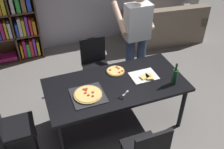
{
  "coord_description": "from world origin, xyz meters",
  "views": [
    {
      "loc": [
        -0.98,
        -2.46,
        2.9
      ],
      "look_at": [
        0.0,
        0.15,
        0.8
      ],
      "focal_mm": 41.23,
      "sensor_mm": 36.0,
      "label": 1
    }
  ],
  "objects_px": {
    "wine_bottle": "(175,76)",
    "second_pizza_plain": "(116,71)",
    "chair_far_side": "(95,61)",
    "chair_left_end": "(8,125)",
    "couch": "(163,28)",
    "kitchen_scissors": "(122,96)",
    "pepperoni_pizza_on_tray": "(88,95)",
    "dining_table": "(116,88)",
    "person_serving_pizza": "(136,35)"
  },
  "relations": [
    {
      "from": "chair_far_side",
      "to": "couch",
      "type": "xyz_separation_m",
      "value": [
        1.89,
        1.04,
        -0.21
      ]
    },
    {
      "from": "dining_table",
      "to": "chair_far_side",
      "type": "height_order",
      "value": "chair_far_side"
    },
    {
      "from": "couch",
      "to": "person_serving_pizza",
      "type": "relative_size",
      "value": 1.02
    },
    {
      "from": "person_serving_pizza",
      "to": "chair_left_end",
      "type": "bearing_deg",
      "value": -160.45
    },
    {
      "from": "chair_left_end",
      "to": "second_pizza_plain",
      "type": "xyz_separation_m",
      "value": [
        1.51,
        0.26,
        0.25
      ]
    },
    {
      "from": "dining_table",
      "to": "chair_left_end",
      "type": "relative_size",
      "value": 2.07
    },
    {
      "from": "dining_table",
      "to": "chair_left_end",
      "type": "distance_m",
      "value": 1.43
    },
    {
      "from": "chair_left_end",
      "to": "kitchen_scissors",
      "type": "relative_size",
      "value": 4.76
    },
    {
      "from": "person_serving_pizza",
      "to": "couch",
      "type": "bearing_deg",
      "value": 44.8
    },
    {
      "from": "dining_table",
      "to": "wine_bottle",
      "type": "distance_m",
      "value": 0.79
    },
    {
      "from": "chair_far_side",
      "to": "chair_left_end",
      "type": "xyz_separation_m",
      "value": [
        -1.42,
        -0.94,
        0.0
      ]
    },
    {
      "from": "chair_far_side",
      "to": "dining_table",
      "type": "bearing_deg",
      "value": -90.0
    },
    {
      "from": "person_serving_pizza",
      "to": "kitchen_scissors",
      "type": "height_order",
      "value": "person_serving_pizza"
    },
    {
      "from": "wine_bottle",
      "to": "dining_table",
      "type": "bearing_deg",
      "value": 159.82
    },
    {
      "from": "chair_far_side",
      "to": "chair_left_end",
      "type": "relative_size",
      "value": 1.0
    },
    {
      "from": "chair_left_end",
      "to": "pepperoni_pizza_on_tray",
      "type": "height_order",
      "value": "chair_left_end"
    },
    {
      "from": "pepperoni_pizza_on_tray",
      "to": "second_pizza_plain",
      "type": "bearing_deg",
      "value": 34.87
    },
    {
      "from": "chair_left_end",
      "to": "wine_bottle",
      "type": "bearing_deg",
      "value": -7.04
    },
    {
      "from": "person_serving_pizza",
      "to": "second_pizza_plain",
      "type": "xyz_separation_m",
      "value": [
        -0.53,
        -0.47,
        -0.24
      ]
    },
    {
      "from": "chair_far_side",
      "to": "chair_left_end",
      "type": "height_order",
      "value": "same"
    },
    {
      "from": "chair_far_side",
      "to": "second_pizza_plain",
      "type": "relative_size",
      "value": 3.6
    },
    {
      "from": "couch",
      "to": "person_serving_pizza",
      "type": "xyz_separation_m",
      "value": [
        -1.27,
        -1.26,
        0.7
      ]
    },
    {
      "from": "dining_table",
      "to": "person_serving_pizza",
      "type": "height_order",
      "value": "person_serving_pizza"
    },
    {
      "from": "chair_far_side",
      "to": "pepperoni_pizza_on_tray",
      "type": "distance_m",
      "value": 1.15
    },
    {
      "from": "couch",
      "to": "kitchen_scissors",
      "type": "distance_m",
      "value": 2.99
    },
    {
      "from": "second_pizza_plain",
      "to": "wine_bottle",
      "type": "bearing_deg",
      "value": -39.86
    },
    {
      "from": "dining_table",
      "to": "couch",
      "type": "bearing_deg",
      "value": 46.38
    },
    {
      "from": "kitchen_scissors",
      "to": "chair_far_side",
      "type": "bearing_deg",
      "value": 89.26
    },
    {
      "from": "person_serving_pizza",
      "to": "wine_bottle",
      "type": "distance_m",
      "value": 1.0
    },
    {
      "from": "dining_table",
      "to": "kitchen_scissors",
      "type": "xyz_separation_m",
      "value": [
        -0.02,
        -0.26,
        0.07
      ]
    },
    {
      "from": "dining_table",
      "to": "chair_left_end",
      "type": "bearing_deg",
      "value": 180.0
    },
    {
      "from": "kitchen_scissors",
      "to": "pepperoni_pizza_on_tray",
      "type": "bearing_deg",
      "value": 157.43
    },
    {
      "from": "chair_left_end",
      "to": "pepperoni_pizza_on_tray",
      "type": "xyz_separation_m",
      "value": [
        1.0,
        -0.1,
        0.25
      ]
    },
    {
      "from": "chair_far_side",
      "to": "second_pizza_plain",
      "type": "xyz_separation_m",
      "value": [
        0.09,
        -0.69,
        0.25
      ]
    },
    {
      "from": "wine_bottle",
      "to": "kitchen_scissors",
      "type": "xyz_separation_m",
      "value": [
        -0.73,
        0.0,
        -0.11
      ]
    },
    {
      "from": "couch",
      "to": "pepperoni_pizza_on_tray",
      "type": "bearing_deg",
      "value": -137.92
    },
    {
      "from": "wine_bottle",
      "to": "second_pizza_plain",
      "type": "xyz_separation_m",
      "value": [
        -0.62,
        0.52,
        -0.11
      ]
    },
    {
      "from": "chair_left_end",
      "to": "wine_bottle",
      "type": "relative_size",
      "value": 2.85
    },
    {
      "from": "person_serving_pizza",
      "to": "pepperoni_pizza_on_tray",
      "type": "height_order",
      "value": "person_serving_pizza"
    },
    {
      "from": "dining_table",
      "to": "second_pizza_plain",
      "type": "relative_size",
      "value": 7.45
    },
    {
      "from": "person_serving_pizza",
      "to": "pepperoni_pizza_on_tray",
      "type": "relative_size",
      "value": 4.21
    },
    {
      "from": "chair_left_end",
      "to": "person_serving_pizza",
      "type": "distance_m",
      "value": 2.22
    },
    {
      "from": "pepperoni_pizza_on_tray",
      "to": "second_pizza_plain",
      "type": "relative_size",
      "value": 1.66
    },
    {
      "from": "couch",
      "to": "kitchen_scissors",
      "type": "height_order",
      "value": "couch"
    },
    {
      "from": "wine_bottle",
      "to": "person_serving_pizza",
      "type": "bearing_deg",
      "value": 95.49
    },
    {
      "from": "dining_table",
      "to": "kitchen_scissors",
      "type": "distance_m",
      "value": 0.27
    },
    {
      "from": "couch",
      "to": "second_pizza_plain",
      "type": "distance_m",
      "value": 2.54
    },
    {
      "from": "wine_bottle",
      "to": "kitchen_scissors",
      "type": "distance_m",
      "value": 0.74
    },
    {
      "from": "dining_table",
      "to": "kitchen_scissors",
      "type": "relative_size",
      "value": 9.86
    },
    {
      "from": "pepperoni_pizza_on_tray",
      "to": "second_pizza_plain",
      "type": "distance_m",
      "value": 0.62
    }
  ]
}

